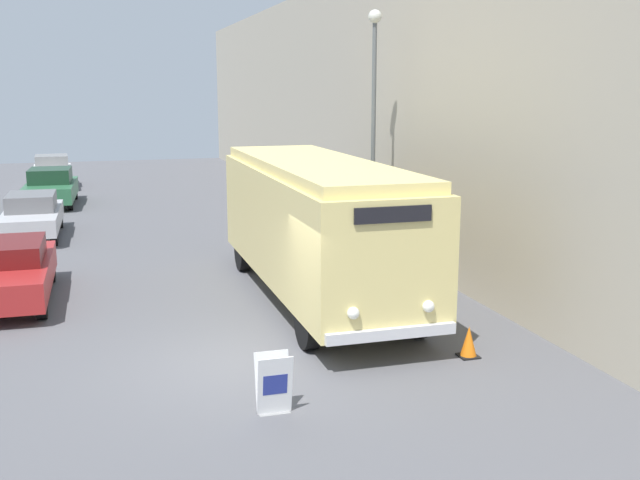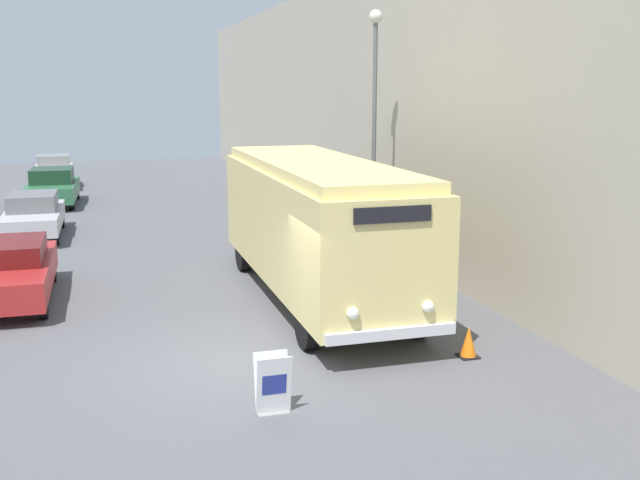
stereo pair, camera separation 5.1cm
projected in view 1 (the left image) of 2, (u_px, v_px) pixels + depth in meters
The scene contains 10 objects.
ground_plane at pixel (240, 365), 13.44m from camera, with size 80.00×80.00×0.00m, color #56565B.
building_wall_right at pixel (372, 106), 23.70m from camera, with size 0.30×60.00×8.60m.
vintage_bus at pixel (316, 221), 17.30m from camera, with size 2.57×9.44×3.26m.
sign_board at pixel (274, 385), 11.39m from camera, with size 0.54×0.35×0.94m.
streetlamp at pixel (374, 104), 20.34m from camera, with size 0.36×0.36×6.92m.
parked_car_near at pixel (7, 271), 17.29m from camera, with size 1.94×4.65×1.41m.
parked_car_mid at pixel (32, 215), 24.72m from camera, with size 1.81×4.58×1.45m.
parked_car_far at pixel (51, 187), 31.44m from camera, with size 2.12×4.62×1.55m.
parked_car_distant at pixel (52, 172), 36.97m from camera, with size 1.96×4.15×1.60m.
traffic_cone at pixel (469, 342), 13.80m from camera, with size 0.36×0.36×0.59m.
Camera 1 is at (-2.27, -12.59, 4.91)m, focal length 42.00 mm.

